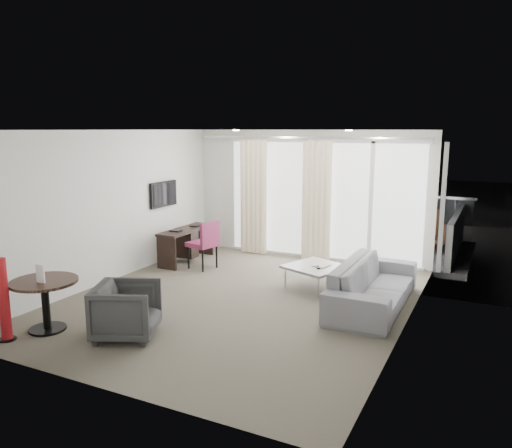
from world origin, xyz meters
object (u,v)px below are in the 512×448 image
at_px(red_lamp, 4,300).
at_px(tub_armchair, 127,311).
at_px(desk, 186,245).
at_px(sofa, 373,284).
at_px(desk_chair, 202,245).
at_px(rattan_chair_b, 428,231).
at_px(round_table, 46,305).
at_px(coffee_table, 316,277).
at_px(rattan_chair_a, 369,234).

relative_size(red_lamp, tub_armchair, 1.37).
bearing_deg(desk, sofa, -13.24).
xyz_separation_m(desk_chair, rattan_chair_b, (3.65, 3.31, -0.02)).
relative_size(round_table, sofa, 0.37).
bearing_deg(red_lamp, desk, 91.60).
bearing_deg(desk, red_lamp, -88.40).
distance_m(desk, coffee_table, 2.96).
bearing_deg(coffee_table, desk_chair, 174.55).
bearing_deg(sofa, desk_chair, 79.22).
relative_size(tub_armchair, sofa, 0.33).
height_order(desk_chair, coffee_table, desk_chair).
relative_size(desk, tub_armchair, 1.83).
xyz_separation_m(rattan_chair_a, rattan_chair_b, (1.11, 0.68, 0.05)).
relative_size(round_table, rattan_chair_b, 0.96).
xyz_separation_m(desk, desk_chair, (0.56, -0.28, 0.13)).
relative_size(red_lamp, rattan_chair_a, 1.34).
distance_m(sofa, rattan_chair_a, 3.39).
bearing_deg(desk_chair, rattan_chair_a, 58.51).
bearing_deg(desk_chair, round_table, -81.53).
relative_size(desk, desk_chair, 1.54).
relative_size(tub_armchair, coffee_table, 0.89).
xyz_separation_m(red_lamp, rattan_chair_a, (2.97, 6.53, -0.13)).
bearing_deg(rattan_chair_a, red_lamp, -91.47).
bearing_deg(rattan_chair_a, round_table, -91.51).
distance_m(red_lamp, coffee_table, 4.63).
xyz_separation_m(desk, coffee_table, (2.91, -0.51, -0.14)).
height_order(desk_chair, rattan_chair_b, desk_chair).
bearing_deg(rattan_chair_a, coffee_table, -70.64).
xyz_separation_m(tub_armchair, rattan_chair_a, (1.68, 5.78, 0.04)).
bearing_deg(red_lamp, sofa, 40.23).
bearing_deg(tub_armchair, red_lamp, 95.38).
xyz_separation_m(desk, rattan_chair_a, (3.09, 2.35, 0.06)).
relative_size(desk, round_table, 1.66).
xyz_separation_m(desk, sofa, (3.96, -0.93, 0.01)).
height_order(tub_armchair, rattan_chair_b, rattan_chair_b).
bearing_deg(round_table, red_lamp, -113.96).
relative_size(desk_chair, tub_armchair, 1.19).
distance_m(desk, red_lamp, 4.19).
xyz_separation_m(tub_armchair, coffee_table, (1.49, 2.93, -0.16)).
relative_size(coffee_table, rattan_chair_b, 0.98).
bearing_deg(red_lamp, coffee_table, 52.78).
relative_size(coffee_table, rattan_chair_a, 1.10).
bearing_deg(desk, rattan_chair_a, 37.20).
height_order(desk, round_table, round_table).
bearing_deg(round_table, sofa, 37.56).
relative_size(desk_chair, round_table, 1.07).
height_order(coffee_table, rattan_chair_b, rattan_chair_b).
relative_size(desk_chair, rattan_chair_b, 1.03).
xyz_separation_m(desk, round_table, (0.32, -3.73, 0.01)).
distance_m(coffee_table, sofa, 1.14).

